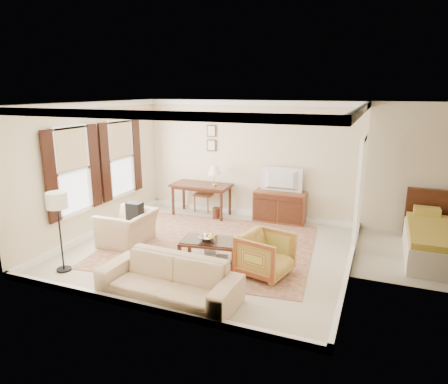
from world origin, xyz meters
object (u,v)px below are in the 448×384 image
Objects in this scene: striped_armchair at (266,252)px; sofa at (168,273)px; coffee_table at (210,245)px; sideboard at (280,207)px; writing_desk at (201,188)px; tv at (281,172)px; club_armchair at (128,222)px.

striped_armchair is 1.77m from sofa.
sideboard is at bearing 77.86° from coffee_table.
sofa is (1.34, -4.05, -0.28)m from writing_desk.
tv is (2.00, 0.19, 0.53)m from writing_desk.
sofa is at bearing 81.12° from tv.
sideboard is 0.86m from tv.
writing_desk is at bearing -174.13° from sideboard.
sofa is at bearing 153.29° from striped_armchair.
writing_desk is 4.27m from sofa.
sofa is (-0.66, -4.23, -0.81)m from tv.
coffee_table is 1.10m from striped_armchair.
sideboard is 1.08× the size of coffee_table.
sideboard is 2.95m from striped_armchair.
tv is 0.84× the size of coffee_table.
writing_desk is 2.45m from club_armchair.
sofa reaches higher than sideboard.
tv is at bearing 77.78° from coffee_table.
club_armchair is at bearing 173.29° from coffee_table.
club_armchair is (-2.59, -2.55, -0.77)m from tv.
tv is at bearing 134.56° from club_armchair.
coffee_table is (-0.60, -2.81, -0.03)m from sideboard.
coffee_table is at bearing 90.21° from sofa.
sofa is (-0.06, -1.45, 0.08)m from coffee_table.
tv is 3.71m from club_armchair.
sideboard is 1.29× the size of tv.
club_armchair is 2.55m from sofa.
striped_armchair reaches higher than sideboard.
writing_desk is at bearing 110.80° from sofa.
writing_desk is 0.68× the size of sofa.
sideboard is 1.48× the size of striped_armchair.
striped_armchair is at bearing -5.22° from coffee_table.
sideboard is at bearing 23.18° from striped_armchair.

